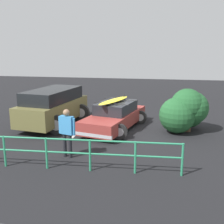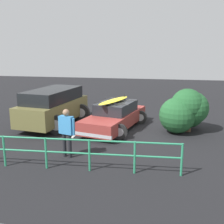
{
  "view_description": "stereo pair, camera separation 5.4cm",
  "coord_description": "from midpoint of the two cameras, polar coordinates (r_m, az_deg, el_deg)",
  "views": [
    {
      "loc": [
        -1.81,
        12.82,
        3.8
      ],
      "look_at": [
        0.51,
        0.71,
        0.95
      ],
      "focal_mm": 45.0,
      "sensor_mm": 36.0,
      "label": 1
    },
    {
      "loc": [
        -1.86,
        12.81,
        3.8
      ],
      "look_at": [
        0.51,
        0.71,
        0.95
      ],
      "focal_mm": 45.0,
      "sensor_mm": 36.0,
      "label": 2
    }
  ],
  "objects": [
    {
      "name": "ground_plane",
      "position": [
        13.5,
        2.81,
        -3.4
      ],
      "size": [
        44.0,
        44.0,
        0.02
      ],
      "primitive_type": "cube",
      "color": "black",
      "rests_on": "ground"
    },
    {
      "name": "parking_stripe",
      "position": [
        13.82,
        -5.7,
        -3.01
      ],
      "size": [
        0.12,
        3.56,
        0.0
      ],
      "primitive_type": "cube",
      "rotation": [
        0.0,
        0.0,
        1.57
      ],
      "color": "silver",
      "rests_on": "ground"
    },
    {
      "name": "sedan_car",
      "position": [
        13.35,
        0.68,
        -0.82
      ],
      "size": [
        2.93,
        4.71,
        1.54
      ],
      "color": "#9E3833",
      "rests_on": "ground"
    },
    {
      "name": "suv_car",
      "position": [
        14.16,
        -11.7,
        1.11
      ],
      "size": [
        3.04,
        4.59,
        1.81
      ],
      "color": "brown",
      "rests_on": "ground"
    },
    {
      "name": "person_bystander",
      "position": [
        9.88,
        -9.06,
        -3.36
      ],
      "size": [
        0.65,
        0.32,
        1.74
      ],
      "color": "black",
      "rests_on": "ground"
    },
    {
      "name": "railing_fence",
      "position": [
        8.97,
        -8.89,
        -7.52
      ],
      "size": [
        7.1,
        0.52,
        1.03
      ],
      "color": "#2D9366",
      "rests_on": "ground"
    },
    {
      "name": "bush_near_left",
      "position": [
        13.19,
        14.97,
        0.29
      ],
      "size": [
        2.21,
        2.37,
        2.01
      ],
      "color": "brown",
      "rests_on": "ground"
    }
  ]
}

